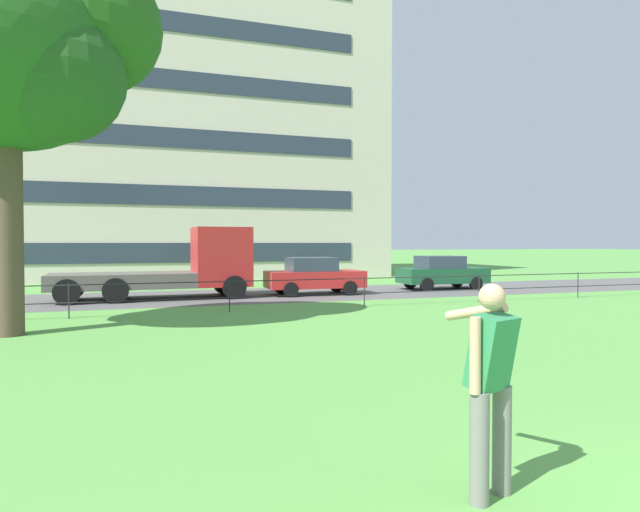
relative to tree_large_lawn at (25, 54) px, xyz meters
The scene contains 8 objects.
street_strip 12.42m from the tree_large_lawn, 45.92° to the left, with size 80.00×6.42×0.01m, color #565454.
park_fence 9.73m from the tree_large_lawn, 19.07° to the left, with size 31.69×0.04×1.00m.
tree_large_lawn is the anchor object (origin of this frame).
person_thrower 12.76m from the tree_large_lawn, 62.91° to the right, with size 0.49×0.88×1.80m.
flatbed_truck_center 9.93m from the tree_large_lawn, 61.06° to the left, with size 7.36×2.61×2.75m.
car_red_right 13.01m from the tree_large_lawn, 37.18° to the left, with size 4.03×1.86×1.54m.
car_dark_green_far_left 18.34m from the tree_large_lawn, 25.81° to the left, with size 4.05×1.91×1.54m.
apartment_building_background 22.68m from the tree_large_lawn, 89.27° to the left, with size 34.94×11.61×19.46m.
Camera 1 is at (-4.89, -1.73, 2.14)m, focal length 30.12 mm.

